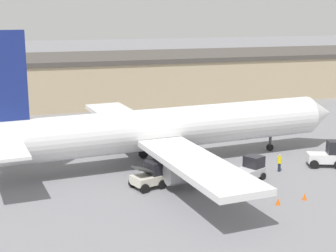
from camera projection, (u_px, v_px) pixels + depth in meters
ground_plane at (168, 163)px, 49.67m from camera, size 400.00×400.00×0.00m
terminal_building at (152, 76)px, 84.71m from camera, size 98.74×18.12×7.28m
airplane at (158, 129)px, 48.48m from camera, size 39.87×34.69×12.92m
ground_crew_worker at (279, 162)px, 47.02m from camera, size 0.36×0.36×1.64m
baggage_tug at (250, 169)px, 44.82m from camera, size 3.44×2.94×2.03m
belt_loader_truck at (149, 176)px, 42.75m from camera, size 3.05×2.75×2.14m
pushback_tug at (328, 155)px, 48.41m from camera, size 3.48×2.62×2.51m
safety_cone_near at (278, 202)px, 39.11m from camera, size 0.36×0.36×0.55m
safety_cone_far at (305, 197)px, 40.15m from camera, size 0.36×0.36×0.55m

